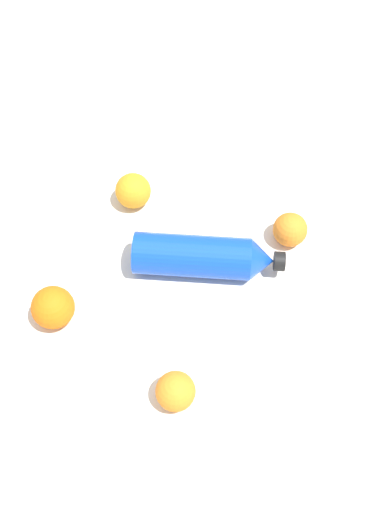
{
  "coord_description": "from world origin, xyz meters",
  "views": [
    {
      "loc": [
        -0.5,
        0.1,
        0.9
      ],
      "look_at": [
        0.03,
        -0.05,
        0.04
      ],
      "focal_mm": 40.45,
      "sensor_mm": 36.0,
      "label": 1
    }
  ],
  "objects_px": {
    "orange_1": "(133,191)",
    "orange_2": "(53,307)",
    "orange_3": "(290,230)",
    "water_bottle": "(205,257)",
    "orange_0": "(175,391)"
  },
  "relations": [
    {
      "from": "water_bottle",
      "to": "orange_0",
      "type": "bearing_deg",
      "value": -97.15
    },
    {
      "from": "orange_1",
      "to": "orange_3",
      "type": "relative_size",
      "value": 1.08
    },
    {
      "from": "orange_0",
      "to": "orange_1",
      "type": "distance_m",
      "value": 0.41
    },
    {
      "from": "orange_1",
      "to": "orange_3",
      "type": "distance_m",
      "value": 0.31
    },
    {
      "from": "orange_1",
      "to": "orange_2",
      "type": "height_order",
      "value": "orange_2"
    },
    {
      "from": "water_bottle",
      "to": "orange_0",
      "type": "distance_m",
      "value": 0.25
    },
    {
      "from": "orange_1",
      "to": "orange_2",
      "type": "relative_size",
      "value": 0.94
    },
    {
      "from": "orange_0",
      "to": "orange_1",
      "type": "bearing_deg",
      "value": -2.76
    },
    {
      "from": "water_bottle",
      "to": "orange_0",
      "type": "xyz_separation_m",
      "value": [
        -0.22,
        0.11,
        -0.01
      ]
    },
    {
      "from": "orange_2",
      "to": "orange_3",
      "type": "xyz_separation_m",
      "value": [
        0.05,
        -0.44,
        -0.0
      ]
    },
    {
      "from": "orange_0",
      "to": "orange_2",
      "type": "relative_size",
      "value": 0.86
    },
    {
      "from": "water_bottle",
      "to": "orange_0",
      "type": "relative_size",
      "value": 4.27
    },
    {
      "from": "orange_0",
      "to": "orange_2",
      "type": "bearing_deg",
      "value": 40.2
    },
    {
      "from": "water_bottle",
      "to": "orange_3",
      "type": "bearing_deg",
      "value": 25.94
    },
    {
      "from": "orange_0",
      "to": "orange_3",
      "type": "height_order",
      "value": "same"
    }
  ]
}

